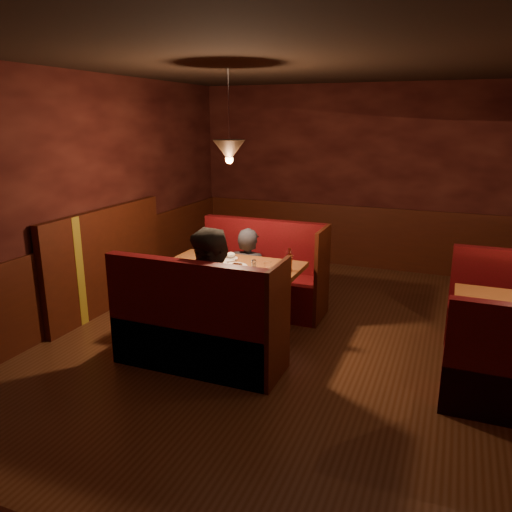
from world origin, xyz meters
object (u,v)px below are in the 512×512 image
at_px(main_table, 232,282).
at_px(diner_b, 214,281).
at_px(main_bench_near, 197,334).
at_px(main_bench_far, 262,282).
at_px(diner_a, 248,259).

bearing_deg(main_table, diner_b, -79.60).
bearing_deg(diner_b, main_bench_near, -128.57).
bearing_deg(main_bench_far, main_bench_near, -90.00).
height_order(main_bench_far, main_bench_near, same).
height_order(main_table, diner_a, diner_a).
xyz_separation_m(main_bench_near, diner_a, (-0.07, 1.44, 0.37)).
distance_m(main_bench_far, diner_a, 0.47).
relative_size(diner_a, diner_b, 0.85).
height_order(main_table, main_bench_far, main_bench_far).
bearing_deg(diner_b, diner_a, 94.18).
distance_m(main_bench_far, diner_b, 1.64).
xyz_separation_m(main_bench_far, main_bench_near, (0.00, -1.72, 0.00)).
bearing_deg(main_table, diner_a, 95.40).
distance_m(main_bench_near, diner_b, 0.54).
distance_m(main_bench_near, diner_a, 1.49).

